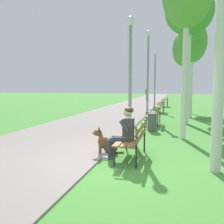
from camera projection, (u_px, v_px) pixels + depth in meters
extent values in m
plane|color=#478E38|center=(110.00, 165.00, 5.37)|extent=(120.00, 120.00, 0.00)
cube|color=gray|center=(143.00, 101.00, 29.06)|extent=(4.16, 60.00, 0.04)
cube|color=olive|center=(122.00, 140.00, 5.84)|extent=(0.14, 1.50, 0.04)
cube|color=olive|center=(129.00, 140.00, 5.80)|extent=(0.14, 1.50, 0.04)
cube|color=olive|center=(137.00, 140.00, 5.76)|extent=(0.14, 1.50, 0.04)
cube|color=olive|center=(141.00, 135.00, 5.71)|extent=(0.04, 1.50, 0.11)
cube|color=olive|center=(141.00, 127.00, 5.70)|extent=(0.04, 1.50, 0.11)
cylinder|color=#2D2B28|center=(127.00, 142.00, 6.54)|extent=(0.04, 0.04, 0.45)
cylinder|color=#2D2B28|center=(144.00, 136.00, 6.40)|extent=(0.04, 0.04, 0.85)
cube|color=#2D2B28|center=(134.00, 128.00, 6.45)|extent=(0.45, 0.04, 0.03)
cylinder|color=#2D2B28|center=(114.00, 156.00, 5.21)|extent=(0.04, 0.04, 0.45)
cylinder|color=#2D2B28|center=(136.00, 149.00, 5.07)|extent=(0.04, 0.04, 0.85)
cube|color=#2D2B28|center=(123.00, 138.00, 5.12)|extent=(0.45, 0.04, 0.03)
cube|color=olive|center=(149.00, 115.00, 10.91)|extent=(0.14, 1.50, 0.04)
cube|color=olive|center=(153.00, 115.00, 10.86)|extent=(0.14, 1.50, 0.04)
cube|color=olive|center=(157.00, 115.00, 10.82)|extent=(0.14, 1.50, 0.04)
cube|color=olive|center=(159.00, 112.00, 10.78)|extent=(0.04, 1.50, 0.11)
cube|color=olive|center=(159.00, 108.00, 10.76)|extent=(0.04, 1.50, 0.11)
cylinder|color=#2D2B28|center=(150.00, 118.00, 11.60)|extent=(0.04, 0.04, 0.45)
cylinder|color=#2D2B28|center=(160.00, 114.00, 11.46)|extent=(0.04, 0.04, 0.85)
cube|color=#2D2B28|center=(154.00, 110.00, 11.51)|extent=(0.45, 0.04, 0.03)
cylinder|color=#2D2B28|center=(146.00, 122.00, 10.27)|extent=(0.04, 0.04, 0.45)
cylinder|color=#2D2B28|center=(158.00, 118.00, 10.13)|extent=(0.04, 0.04, 0.85)
cube|color=#2D2B28|center=(151.00, 113.00, 10.18)|extent=(0.45, 0.04, 0.03)
cube|color=olive|center=(157.00, 106.00, 16.20)|extent=(0.14, 1.50, 0.04)
cube|color=olive|center=(159.00, 106.00, 16.16)|extent=(0.14, 1.50, 0.04)
cube|color=olive|center=(162.00, 106.00, 16.12)|extent=(0.14, 1.50, 0.04)
cube|color=olive|center=(164.00, 104.00, 16.08)|extent=(0.04, 1.50, 0.11)
cube|color=olive|center=(164.00, 101.00, 16.06)|extent=(0.04, 1.50, 0.11)
cylinder|color=#2D2B28|center=(157.00, 108.00, 16.90)|extent=(0.04, 0.04, 0.45)
cylinder|color=#2D2B28|center=(164.00, 106.00, 16.76)|extent=(0.04, 0.04, 0.85)
cube|color=#2D2B28|center=(160.00, 103.00, 16.81)|extent=(0.45, 0.04, 0.03)
cylinder|color=#2D2B28|center=(155.00, 110.00, 15.57)|extent=(0.04, 0.04, 0.45)
cylinder|color=#2D2B28|center=(163.00, 107.00, 15.43)|extent=(0.04, 0.04, 0.85)
cube|color=#2D2B28|center=(159.00, 104.00, 15.48)|extent=(0.45, 0.04, 0.03)
cube|color=olive|center=(162.00, 102.00, 21.19)|extent=(0.14, 1.50, 0.04)
cube|color=olive|center=(164.00, 102.00, 21.15)|extent=(0.14, 1.50, 0.04)
cube|color=olive|center=(166.00, 102.00, 21.11)|extent=(0.14, 1.50, 0.04)
cube|color=olive|center=(167.00, 100.00, 21.07)|extent=(0.04, 1.50, 0.11)
cube|color=olive|center=(167.00, 98.00, 21.05)|extent=(0.04, 1.50, 0.11)
cylinder|color=#2D2B28|center=(162.00, 104.00, 21.89)|extent=(0.04, 0.04, 0.45)
cylinder|color=#2D2B28|center=(168.00, 101.00, 21.75)|extent=(0.04, 0.04, 0.85)
cube|color=#2D2B28|center=(164.00, 99.00, 21.80)|extent=(0.45, 0.04, 0.03)
cylinder|color=#2D2B28|center=(161.00, 105.00, 20.56)|extent=(0.04, 0.04, 0.45)
cylinder|color=#2D2B28|center=(167.00, 102.00, 20.42)|extent=(0.04, 0.04, 0.85)
cube|color=#2D2B28|center=(164.00, 100.00, 20.47)|extent=(0.45, 0.04, 0.03)
cylinder|color=#33384C|center=(121.00, 139.00, 5.84)|extent=(0.42, 0.14, 0.14)
cylinder|color=#33384C|center=(112.00, 148.00, 5.91)|extent=(0.11, 0.11, 0.47)
cube|color=silver|center=(109.00, 156.00, 5.96)|extent=(0.24, 0.09, 0.07)
cylinder|color=#33384C|center=(119.00, 141.00, 5.65)|extent=(0.42, 0.14, 0.14)
cylinder|color=#33384C|center=(110.00, 150.00, 5.72)|extent=(0.11, 0.11, 0.47)
cube|color=silver|center=(107.00, 158.00, 5.76)|extent=(0.24, 0.09, 0.07)
cube|color=#3F3F42|center=(128.00, 129.00, 5.66)|extent=(0.22, 0.36, 0.52)
cylinder|color=#3F3F42|center=(128.00, 124.00, 5.86)|extent=(0.25, 0.09, 0.30)
cylinder|color=#3F3F42|center=(124.00, 126.00, 5.47)|extent=(0.25, 0.09, 0.30)
sphere|color=beige|center=(128.00, 112.00, 5.63)|extent=(0.21, 0.21, 0.21)
ellipsoid|color=#472D19|center=(129.00, 110.00, 5.61)|extent=(0.22, 0.23, 0.14)
ellipsoid|color=brown|center=(111.00, 148.00, 6.22)|extent=(0.44, 0.40, 0.32)
ellipsoid|color=brown|center=(105.00, 143.00, 6.18)|extent=(0.55, 0.41, 0.48)
ellipsoid|color=#4C2D19|center=(107.00, 142.00, 6.19)|extent=(0.40, 0.32, 0.27)
cylinder|color=brown|center=(100.00, 146.00, 6.23)|extent=(0.06, 0.06, 0.38)
cylinder|color=brown|center=(100.00, 148.00, 6.11)|extent=(0.06, 0.06, 0.38)
cylinder|color=brown|center=(101.00, 138.00, 6.15)|extent=(0.17, 0.20, 0.19)
ellipsoid|color=brown|center=(98.00, 133.00, 6.12)|extent=(0.26, 0.22, 0.16)
cone|color=#4C2D19|center=(94.00, 133.00, 6.11)|extent=(0.13, 0.12, 0.09)
cone|color=#4C2D19|center=(99.00, 129.00, 6.17)|extent=(0.06, 0.06, 0.09)
cone|color=#4C2D19|center=(99.00, 129.00, 6.08)|extent=(0.06, 0.06, 0.09)
cylinder|color=brown|center=(118.00, 152.00, 6.27)|extent=(0.27, 0.16, 0.04)
cylinder|color=gray|center=(130.00, 132.00, 8.38)|extent=(0.20, 0.20, 0.30)
cylinder|color=gray|center=(130.00, 82.00, 8.20)|extent=(0.11, 0.11, 3.77)
ellipsoid|color=silver|center=(131.00, 21.00, 8.00)|extent=(0.24, 0.24, 0.32)
cylinder|color=gray|center=(147.00, 115.00, 13.37)|extent=(0.20, 0.20, 0.30)
cylinder|color=gray|center=(148.00, 78.00, 13.16)|extent=(0.11, 0.11, 4.44)
ellipsoid|color=silver|center=(148.00, 34.00, 12.92)|extent=(0.24, 0.24, 0.32)
cylinder|color=gray|center=(154.00, 108.00, 18.38)|extent=(0.20, 0.20, 0.30)
cylinder|color=gray|center=(155.00, 82.00, 18.19)|extent=(0.11, 0.11, 4.12)
ellipsoid|color=silver|center=(155.00, 53.00, 17.96)|extent=(0.24, 0.24, 0.32)
cylinder|color=silver|center=(220.00, 57.00, 4.70)|extent=(0.22, 0.22, 4.60)
cylinder|color=silver|center=(185.00, 79.00, 7.85)|extent=(0.18, 0.18, 3.98)
cylinder|color=silver|center=(187.00, 76.00, 11.12)|extent=(0.23, 0.23, 4.46)
ellipsoid|color=#4C933D|center=(189.00, 11.00, 10.83)|extent=(2.14, 2.30, 2.07)
cylinder|color=silver|center=(191.00, 86.00, 13.43)|extent=(0.22, 0.22, 3.50)
ellipsoid|color=#569E42|center=(192.00, 42.00, 13.18)|extent=(1.60, 1.53, 2.26)
cylinder|color=silver|center=(182.00, 85.00, 17.23)|extent=(0.14, 0.14, 3.67)
ellipsoid|color=#569E42|center=(184.00, 49.00, 16.97)|extent=(1.55, 1.69, 2.42)
cylinder|color=#515156|center=(152.00, 122.00, 9.46)|extent=(0.36, 0.36, 0.70)
cylinder|color=#383842|center=(147.00, 97.00, 30.92)|extent=(0.22, 0.22, 0.88)
cube|color=maroon|center=(147.00, 91.00, 30.84)|extent=(0.32, 0.20, 0.56)
sphere|color=tan|center=(147.00, 88.00, 30.80)|extent=(0.20, 0.20, 0.20)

